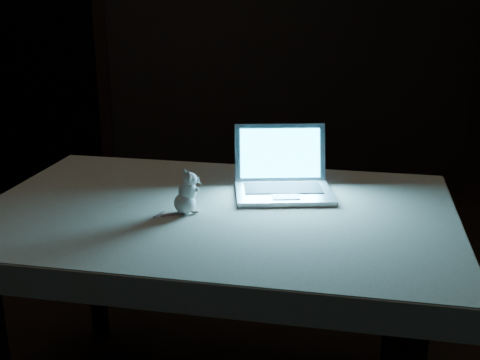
{
  "coord_description": "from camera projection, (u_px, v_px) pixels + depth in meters",
  "views": [
    {
      "loc": [
        -0.28,
        -1.94,
        1.45
      ],
      "look_at": [
        0.0,
        -0.06,
        0.84
      ],
      "focal_mm": 45.0,
      "sensor_mm": 36.0,
      "label": 1
    }
  ],
  "objects": [
    {
      "name": "tablecloth",
      "position": [
        203.0,
        216.0,
        2.0
      ],
      "size": [
        1.64,
        1.21,
        0.09
      ],
      "primitive_type": null,
      "rotation": [
        0.0,
        0.0,
        -0.14
      ],
      "color": "beige",
      "rests_on": "table"
    },
    {
      "name": "back_wall",
      "position": [
        186.0,
        10.0,
        4.27
      ],
      "size": [
        4.5,
        0.04,
        2.6
      ],
      "primitive_type": "cube",
      "color": "black",
      "rests_on": "ground"
    },
    {
      "name": "table",
      "position": [
        218.0,
        314.0,
        2.06
      ],
      "size": [
        1.66,
        1.35,
        0.77
      ],
      "primitive_type": null,
      "rotation": [
        0.0,
        0.0,
        -0.35
      ],
      "color": "black",
      "rests_on": "floor"
    },
    {
      "name": "doorway",
      "position": [
        29.0,
        46.0,
        4.18
      ],
      "size": [
        1.06,
        0.36,
        2.13
      ],
      "primitive_type": null,
      "color": "black",
      "rests_on": "back_wall"
    },
    {
      "name": "plush_mouse",
      "position": [
        185.0,
        192.0,
        1.88
      ],
      "size": [
        0.12,
        0.12,
        0.14
      ],
      "primitive_type": null,
      "rotation": [
        0.0,
        0.0,
        -0.26
      ],
      "color": "white",
      "rests_on": "tablecloth"
    },
    {
      "name": "laptop",
      "position": [
        284.0,
        165.0,
        2.03
      ],
      "size": [
        0.36,
        0.32,
        0.22
      ],
      "primitive_type": null,
      "rotation": [
        0.0,
        0.0,
        -0.11
      ],
      "color": "#B6B7BC",
      "rests_on": "tablecloth"
    }
  ]
}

